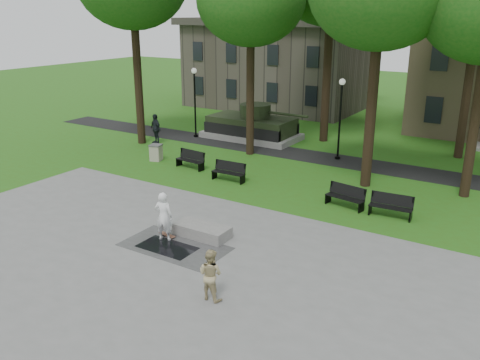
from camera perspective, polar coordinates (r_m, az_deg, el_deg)
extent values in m
plane|color=#2D5B15|center=(20.67, -3.27, -5.43)|extent=(120.00, 120.00, 0.00)
cube|color=gray|center=(17.28, -13.07, -10.97)|extent=(22.00, 16.00, 0.02)
cube|color=black|center=(30.65, 9.81, 2.36)|extent=(44.00, 2.60, 0.01)
cube|color=#4C443D|center=(47.53, 4.49, 12.65)|extent=(15.00, 10.00, 7.20)
cylinder|color=black|center=(33.74, -11.40, 11.50)|extent=(0.52, 0.52, 8.96)
cylinder|color=black|center=(30.47, 1.16, 10.22)|extent=(0.48, 0.48, 8.00)
cylinder|color=black|center=(25.36, 14.58, 8.33)|extent=(0.50, 0.50, 8.32)
cylinder|color=black|center=(25.43, 24.94, 6.50)|extent=(0.46, 0.46, 7.68)
cylinder|color=black|center=(34.15, 9.74, 11.94)|extent=(0.54, 0.54, 9.28)
cylinder|color=black|center=(32.42, 24.23, 9.70)|extent=(0.50, 0.50, 8.64)
cylinder|color=black|center=(35.28, -5.07, 8.33)|extent=(0.12, 0.12, 4.40)
sphere|color=silver|center=(34.95, -5.18, 12.12)|extent=(0.36, 0.36, 0.36)
cylinder|color=black|center=(35.71, -4.98, 4.98)|extent=(0.32, 0.32, 0.16)
cylinder|color=black|center=(30.22, 11.13, 6.34)|extent=(0.12, 0.12, 4.40)
sphere|color=silver|center=(29.83, 11.41, 10.76)|extent=(0.36, 0.36, 0.36)
cylinder|color=black|center=(30.72, 10.89, 2.48)|extent=(0.32, 0.32, 0.16)
cube|color=gray|center=(35.15, 1.28, 5.02)|extent=(6.50, 3.40, 0.40)
cube|color=#242E18|center=(34.98, 1.29, 6.22)|extent=(5.80, 2.80, 1.10)
cube|color=black|center=(33.90, 0.10, 5.48)|extent=(5.80, 0.35, 0.70)
cube|color=black|center=(36.16, 2.39, 6.29)|extent=(5.80, 0.35, 0.70)
cylinder|color=#242E18|center=(34.63, 1.73, 7.78)|extent=(2.10, 2.10, 0.90)
cylinder|color=#242E18|center=(33.55, 5.14, 7.36)|extent=(3.20, 0.18, 0.18)
cube|color=black|center=(19.21, -8.18, -7.48)|extent=(2.20, 1.20, 0.00)
cube|color=gray|center=(19.87, -4.27, -5.70)|extent=(2.21, 1.01, 0.45)
cube|color=brown|center=(20.08, -8.19, -6.17)|extent=(0.80, 0.32, 0.07)
imported|color=white|center=(19.46, -8.57, -4.05)|extent=(0.80, 0.64, 1.92)
imported|color=tan|center=(15.54, -3.33, -10.53)|extent=(0.81, 0.64, 1.63)
imported|color=black|center=(34.08, -9.46, 5.70)|extent=(1.25, 0.84, 1.97)
cube|color=black|center=(28.40, -5.65, 2.19)|extent=(1.84, 0.64, 0.05)
cube|color=black|center=(28.48, -5.40, 2.87)|extent=(1.81, 0.34, 0.50)
cube|color=black|center=(28.97, -6.97, 2.00)|extent=(0.11, 0.45, 0.45)
cube|color=black|center=(27.96, -4.25, 1.49)|extent=(0.11, 0.45, 0.45)
cube|color=black|center=(26.12, -1.33, 0.82)|extent=(1.81, 0.51, 0.05)
cube|color=black|center=(26.21, -1.06, 1.57)|extent=(1.80, 0.21, 0.50)
cube|color=black|center=(26.65, -2.85, 0.65)|extent=(0.08, 0.45, 0.45)
cube|color=black|center=(25.75, 0.26, 0.04)|extent=(0.08, 0.45, 0.45)
cube|color=black|center=(23.09, 11.67, -1.98)|extent=(1.85, 0.76, 0.05)
cube|color=black|center=(23.19, 11.91, -1.12)|extent=(1.80, 0.46, 0.50)
cube|color=black|center=(23.45, 9.70, -2.12)|extent=(0.14, 0.45, 0.45)
cube|color=black|center=(22.92, 13.62, -2.88)|extent=(0.14, 0.45, 0.45)
cube|color=black|center=(22.45, 16.55, -2.98)|extent=(1.83, 0.57, 0.05)
cube|color=black|center=(22.55, 16.77, -2.09)|extent=(1.81, 0.28, 0.50)
cube|color=black|center=(22.75, 14.45, -3.11)|extent=(0.09, 0.45, 0.45)
cube|color=black|center=(22.35, 18.58, -3.91)|extent=(0.09, 0.45, 0.45)
cube|color=#AFA790|center=(30.18, -9.40, 3.00)|extent=(0.74, 0.74, 0.90)
cube|color=#4C4C4C|center=(30.05, -9.45, 3.89)|extent=(0.81, 0.81, 0.06)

